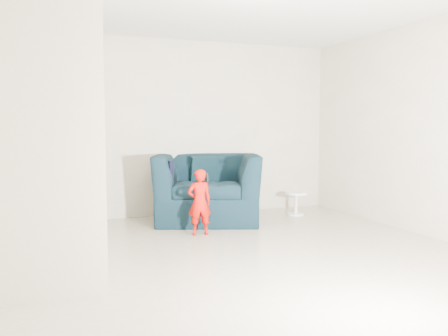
{
  "coord_description": "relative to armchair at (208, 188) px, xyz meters",
  "views": [
    {
      "loc": [
        -1.94,
        -4.37,
        1.35
      ],
      "look_at": [
        0.15,
        1.2,
        0.85
      ],
      "focal_mm": 38.0,
      "sensor_mm": 36.0,
      "label": 1
    }
  ],
  "objects": [
    {
      "name": "floor",
      "position": [
        -0.25,
        -2.14,
        -0.49
      ],
      "size": [
        5.5,
        5.5,
        0.0
      ],
      "primitive_type": "plane",
      "color": "gray",
      "rests_on": "ground"
    },
    {
      "name": "back_wall",
      "position": [
        -0.25,
        0.61,
        0.86
      ],
      "size": [
        5.0,
        0.0,
        5.0
      ],
      "primitive_type": "plane",
      "rotation": [
        1.57,
        0.0,
        0.0
      ],
      "color": "#B2A791",
      "rests_on": "floor"
    },
    {
      "name": "right_wall",
      "position": [
        2.25,
        -2.14,
        0.86
      ],
      "size": [
        0.0,
        5.5,
        5.5
      ],
      "primitive_type": "plane",
      "rotation": [
        1.57,
        0.0,
        -1.57
      ],
      "color": "#B2A791",
      "rests_on": "floor"
    },
    {
      "name": "armchair",
      "position": [
        0.0,
        0.0,
        0.0
      ],
      "size": [
        1.85,
        1.74,
        0.97
      ],
      "primitive_type": "imported",
      "rotation": [
        0.0,
        0.0,
        -0.34
      ],
      "color": "black",
      "rests_on": "floor"
    },
    {
      "name": "toddler",
      "position": [
        -0.4,
        -0.86,
        -0.07
      ],
      "size": [
        0.32,
        0.22,
        0.84
      ],
      "primitive_type": "imported",
      "rotation": [
        0.0,
        0.0,
        3.08
      ],
      "color": "#AA1405",
      "rests_on": "floor"
    },
    {
      "name": "side_table",
      "position": [
        1.43,
        -0.08,
        -0.24
      ],
      "size": [
        0.36,
        0.36,
        0.36
      ],
      "color": "white",
      "rests_on": "floor"
    },
    {
      "name": "staircase",
      "position": [
        -2.25,
        -1.59,
        0.46
      ],
      "size": [
        1.02,
        3.03,
        3.62
      ],
      "color": "#ADA089",
      "rests_on": "floor"
    },
    {
      "name": "cushion",
      "position": [
        0.04,
        0.32,
        0.25
      ],
      "size": [
        0.4,
        0.19,
        0.4
      ],
      "primitive_type": "cube",
      "rotation": [
        0.21,
        0.0,
        0.0
      ],
      "color": "black",
      "rests_on": "armchair"
    },
    {
      "name": "throw",
      "position": [
        -0.62,
        -0.08,
        0.13
      ],
      "size": [
        0.05,
        0.53,
        0.59
      ],
      "primitive_type": "cube",
      "color": "black",
      "rests_on": "armchair"
    },
    {
      "name": "phone",
      "position": [
        -0.31,
        -0.89,
        0.24
      ],
      "size": [
        0.02,
        0.05,
        0.1
      ],
      "primitive_type": "cube",
      "rotation": [
        0.0,
        0.0,
        -0.01
      ],
      "color": "black",
      "rests_on": "toddler"
    }
  ]
}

